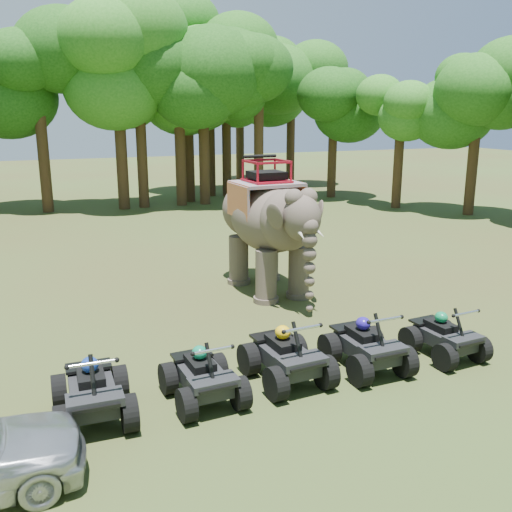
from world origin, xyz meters
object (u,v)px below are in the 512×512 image
(atv_0, at_px, (92,384))
(atv_4, at_px, (445,330))
(atv_2, at_px, (286,349))
(atv_1, at_px, (203,369))
(atv_3, at_px, (367,339))
(elephant, at_px, (268,225))

(atv_0, distance_m, atv_4, 7.31)
(atv_0, distance_m, atv_2, 3.67)
(atv_1, bearing_deg, atv_4, -3.89)
(atv_2, height_order, atv_3, atv_2)
(atv_0, relative_size, atv_4, 1.11)
(elephant, bearing_deg, atv_2, -111.89)
(atv_1, distance_m, atv_4, 5.37)
(atv_1, distance_m, atv_3, 3.48)
(atv_0, xyz_separation_m, atv_4, (7.31, -0.15, -0.07))
(atv_1, bearing_deg, elephant, 53.90)
(atv_0, height_order, atv_4, atv_0)
(atv_2, bearing_deg, atv_4, -7.26)
(atv_3, relative_size, atv_4, 1.10)
(atv_0, bearing_deg, atv_1, -1.06)
(atv_2, xyz_separation_m, atv_4, (3.63, -0.22, -0.08))
(elephant, height_order, atv_4, elephant)
(atv_4, bearing_deg, atv_0, 174.73)
(elephant, distance_m, atv_2, 5.99)
(elephant, bearing_deg, atv_1, -125.46)
(elephant, xyz_separation_m, atv_4, (1.69, -5.75, -1.35))
(atv_3, bearing_deg, atv_4, -4.08)
(elephant, relative_size, atv_1, 2.74)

